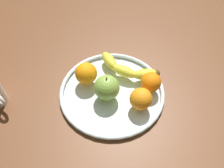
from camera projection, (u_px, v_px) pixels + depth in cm
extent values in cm
cube|color=brown|center=(112.00, 97.00, 75.87)|extent=(141.52, 141.52, 4.00)
cylinder|color=silver|center=(112.00, 93.00, 74.05)|extent=(30.75, 30.75, 0.60)
torus|color=silver|center=(112.00, 91.00, 73.34)|extent=(32.03, 32.03, 1.20)
ellipsoid|color=yellow|center=(109.00, 61.00, 78.01)|extent=(8.70, 6.27, 3.44)
ellipsoid|color=yellow|center=(124.00, 71.00, 75.22)|extent=(8.49, 4.85, 3.44)
ellipsoid|color=yellow|center=(145.00, 74.00, 74.48)|extent=(8.13, 8.03, 3.44)
ellipsoid|color=brown|center=(157.00, 73.00, 74.71)|extent=(3.11, 3.12, 2.41)
sphere|color=#83AD43|center=(108.00, 89.00, 68.57)|extent=(7.47, 7.47, 7.47)
cylinder|color=#593819|center=(108.00, 80.00, 65.47)|extent=(0.44, 0.44, 1.20)
sphere|color=orange|center=(141.00, 99.00, 67.02)|extent=(6.39, 6.39, 6.39)
sphere|color=orange|center=(86.00, 73.00, 72.56)|extent=(6.72, 6.72, 6.72)
sphere|color=orange|center=(151.00, 82.00, 70.89)|extent=(6.06, 6.06, 6.06)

